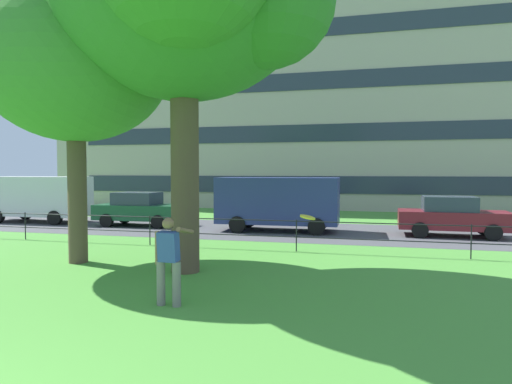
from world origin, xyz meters
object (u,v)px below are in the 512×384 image
panel_van_center (278,201)px  panel_van_far_right (38,196)px  car_dark_green_far_left (140,209)px  apartment_building_background (298,75)px  tree_large_lawn (71,55)px  car_maroon_left (452,216)px  frisbee (308,217)px  person_thrower (169,258)px

panel_van_center → panel_van_far_right: bearing=178.2°
car_dark_green_far_left → apartment_building_background: (4.54, 17.02, 9.29)m
tree_large_lawn → car_dark_green_far_left: bearing=106.4°
tree_large_lawn → apartment_building_background: 25.35m
car_maroon_left → apartment_building_background: (-8.74, 17.12, 9.29)m
apartment_building_background → car_maroon_left: bearing=-62.9°
frisbee → panel_van_far_right: 18.58m
person_thrower → panel_van_far_right: size_ratio=0.33×
car_dark_green_far_left → apartment_building_background: bearing=75.1°
tree_large_lawn → panel_van_center: 9.79m
panel_van_far_right → car_maroon_left: (18.93, -0.29, -0.49)m
car_maroon_left → panel_van_center: bearing=-179.2°
person_thrower → car_dark_green_far_left: bearing=121.1°
frisbee → car_dark_green_far_left: bearing=130.1°
tree_large_lawn → frisbee: size_ratio=24.76×
panel_van_far_right → car_dark_green_far_left: 5.67m
panel_van_center → apartment_building_background: apartment_building_background is taller
car_dark_green_far_left → panel_van_center: bearing=-1.7°
frisbee → panel_van_center: size_ratio=0.06×
panel_van_center → car_maroon_left: 6.78m
person_thrower → frisbee: 2.70m
panel_van_far_right → apartment_building_background: bearing=58.8°
panel_van_far_right → car_dark_green_far_left: panel_van_far_right is taller
frisbee → car_dark_green_far_left: 14.34m
person_thrower → apartment_building_background: apartment_building_background is taller
tree_large_lawn → apartment_building_background: apartment_building_background is taller
car_dark_green_far_left → car_maroon_left: bearing=-0.4°
panel_van_far_right → tree_large_lawn: bearing=-45.3°
car_dark_green_far_left → panel_van_center: panel_van_center is taller
panel_van_center → person_thrower: bearing=-89.3°
tree_large_lawn → person_thrower: (4.35, -3.18, -4.79)m
panel_van_far_right → car_dark_green_far_left: size_ratio=1.24×
car_maroon_left → person_thrower: bearing=-121.3°
person_thrower → panel_van_center: 10.84m
person_thrower → panel_van_center: panel_van_center is taller
car_dark_green_far_left → apartment_building_background: apartment_building_background is taller
frisbee → panel_van_far_right: (-14.87, 11.13, -0.44)m
panel_van_far_right → apartment_building_background: 21.55m
panel_van_center → car_maroon_left: bearing=0.8°
tree_large_lawn → panel_van_center: tree_large_lawn is taller
frisbee → apartment_building_background: apartment_building_background is taller
tree_large_lawn → frisbee: tree_large_lawn is taller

